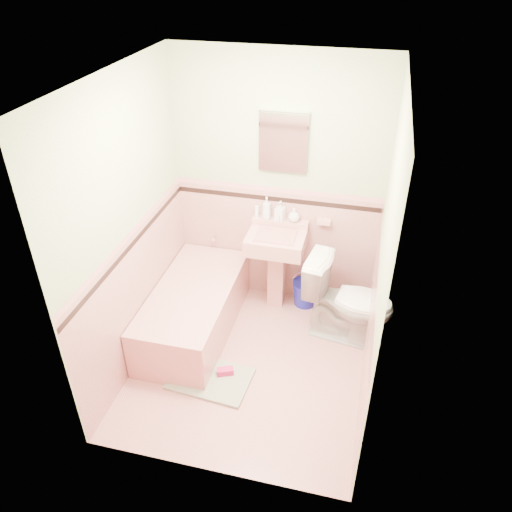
% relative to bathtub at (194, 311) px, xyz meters
% --- Properties ---
extents(floor, '(2.20, 2.20, 0.00)m').
position_rel_bathtub_xyz_m(floor, '(0.63, -0.33, -0.23)').
color(floor, tan).
rests_on(floor, ground).
extents(ceiling, '(2.20, 2.20, 0.00)m').
position_rel_bathtub_xyz_m(ceiling, '(0.63, -0.33, 2.27)').
color(ceiling, white).
rests_on(ceiling, ground).
extents(wall_back, '(2.50, 0.00, 2.50)m').
position_rel_bathtub_xyz_m(wall_back, '(0.63, 0.77, 1.02)').
color(wall_back, beige).
rests_on(wall_back, ground).
extents(wall_front, '(2.50, 0.00, 2.50)m').
position_rel_bathtub_xyz_m(wall_front, '(0.63, -1.43, 1.02)').
color(wall_front, beige).
rests_on(wall_front, ground).
extents(wall_left, '(0.00, 2.50, 2.50)m').
position_rel_bathtub_xyz_m(wall_left, '(-0.37, -0.33, 1.02)').
color(wall_left, beige).
rests_on(wall_left, ground).
extents(wall_right, '(0.00, 2.50, 2.50)m').
position_rel_bathtub_xyz_m(wall_right, '(1.63, -0.33, 1.02)').
color(wall_right, beige).
rests_on(wall_right, ground).
extents(wainscot_back, '(2.00, 0.00, 2.00)m').
position_rel_bathtub_xyz_m(wainscot_back, '(0.63, 0.76, 0.38)').
color(wainscot_back, '#D18F8C').
rests_on(wainscot_back, ground).
extents(wainscot_front, '(2.00, 0.00, 2.00)m').
position_rel_bathtub_xyz_m(wainscot_front, '(0.63, -1.42, 0.38)').
color(wainscot_front, '#D18F8C').
rests_on(wainscot_front, ground).
extents(wainscot_left, '(0.00, 2.20, 2.20)m').
position_rel_bathtub_xyz_m(wainscot_left, '(-0.36, -0.33, 0.38)').
color(wainscot_left, '#D18F8C').
rests_on(wainscot_left, ground).
extents(wainscot_right, '(0.00, 2.20, 2.20)m').
position_rel_bathtub_xyz_m(wainscot_right, '(1.62, -0.33, 0.38)').
color(wainscot_right, '#D18F8C').
rests_on(wainscot_right, ground).
extents(accent_back, '(2.00, 0.00, 2.00)m').
position_rel_bathtub_xyz_m(accent_back, '(0.63, 0.75, 0.90)').
color(accent_back, black).
rests_on(accent_back, ground).
extents(accent_front, '(2.00, 0.00, 2.00)m').
position_rel_bathtub_xyz_m(accent_front, '(0.63, -1.41, 0.90)').
color(accent_front, black).
rests_on(accent_front, ground).
extents(accent_left, '(0.00, 2.20, 2.20)m').
position_rel_bathtub_xyz_m(accent_left, '(-0.35, -0.33, 0.89)').
color(accent_left, black).
rests_on(accent_left, ground).
extents(accent_right, '(0.00, 2.20, 2.20)m').
position_rel_bathtub_xyz_m(accent_right, '(1.61, -0.33, 0.89)').
color(accent_right, black).
rests_on(accent_right, ground).
extents(cap_back, '(2.00, 0.00, 2.00)m').
position_rel_bathtub_xyz_m(cap_back, '(0.63, 0.75, 0.99)').
color(cap_back, '#CE8486').
rests_on(cap_back, ground).
extents(cap_front, '(2.00, 0.00, 2.00)m').
position_rel_bathtub_xyz_m(cap_front, '(0.63, -1.41, 0.99)').
color(cap_front, '#CE8486').
rests_on(cap_front, ground).
extents(cap_left, '(0.00, 2.20, 2.20)m').
position_rel_bathtub_xyz_m(cap_left, '(-0.35, -0.33, 1.00)').
color(cap_left, '#CE8486').
rests_on(cap_left, ground).
extents(cap_right, '(0.00, 2.20, 2.20)m').
position_rel_bathtub_xyz_m(cap_right, '(1.61, -0.33, 1.00)').
color(cap_right, '#CE8486').
rests_on(cap_right, ground).
extents(bathtub, '(0.70, 1.50, 0.45)m').
position_rel_bathtub_xyz_m(bathtub, '(0.00, 0.00, 0.00)').
color(bathtub, tan).
rests_on(bathtub, floor).
extents(tub_faucet, '(0.04, 0.12, 0.04)m').
position_rel_bathtub_xyz_m(tub_faucet, '(0.00, 0.72, 0.41)').
color(tub_faucet, silver).
rests_on(tub_faucet, wall_back).
extents(sink, '(0.55, 0.48, 0.87)m').
position_rel_bathtub_xyz_m(sink, '(0.68, 0.53, 0.21)').
color(sink, tan).
rests_on(sink, floor).
extents(sink_faucet, '(0.02, 0.02, 0.10)m').
position_rel_bathtub_xyz_m(sink_faucet, '(0.68, 0.67, 0.72)').
color(sink_faucet, silver).
rests_on(sink_faucet, sink).
extents(medicine_cabinet, '(0.44, 0.04, 0.55)m').
position_rel_bathtub_xyz_m(medicine_cabinet, '(0.68, 0.74, 1.47)').
color(medicine_cabinet, white).
rests_on(medicine_cabinet, wall_back).
extents(soap_dish, '(0.13, 0.08, 0.04)m').
position_rel_bathtub_xyz_m(soap_dish, '(1.10, 0.73, 0.72)').
color(soap_dish, tan).
rests_on(soap_dish, wall_back).
extents(soap_bottle_left, '(0.11, 0.11, 0.23)m').
position_rel_bathtub_xyz_m(soap_bottle_left, '(0.54, 0.71, 0.81)').
color(soap_bottle_left, '#B2B2B2').
rests_on(soap_bottle_left, sink).
extents(soap_bottle_mid, '(0.11, 0.11, 0.20)m').
position_rel_bathtub_xyz_m(soap_bottle_mid, '(0.67, 0.71, 0.80)').
color(soap_bottle_mid, '#B2B2B2').
rests_on(soap_bottle_mid, sink).
extents(soap_bottle_right, '(0.13, 0.13, 0.14)m').
position_rel_bathtub_xyz_m(soap_bottle_right, '(0.81, 0.71, 0.77)').
color(soap_bottle_right, '#B2B2B2').
rests_on(soap_bottle_right, sink).
extents(tube, '(0.05, 0.05, 0.12)m').
position_rel_bathtub_xyz_m(tube, '(0.44, 0.71, 0.76)').
color(tube, white).
rests_on(tube, sink).
extents(toilet, '(0.87, 0.58, 0.83)m').
position_rel_bathtub_xyz_m(toilet, '(1.43, 0.26, 0.19)').
color(toilet, white).
rests_on(toilet, floor).
extents(bucket, '(0.28, 0.28, 0.27)m').
position_rel_bathtub_xyz_m(bucket, '(0.98, 0.65, -0.09)').
color(bucket, '#191FB4').
rests_on(bucket, floor).
extents(bath_mat, '(0.72, 0.51, 0.03)m').
position_rel_bathtub_xyz_m(bath_mat, '(0.35, -0.60, -0.21)').
color(bath_mat, gray).
rests_on(bath_mat, floor).
extents(shoe, '(0.16, 0.12, 0.06)m').
position_rel_bathtub_xyz_m(shoe, '(0.46, -0.53, -0.17)').
color(shoe, '#BF1E59').
rests_on(shoe, bath_mat).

